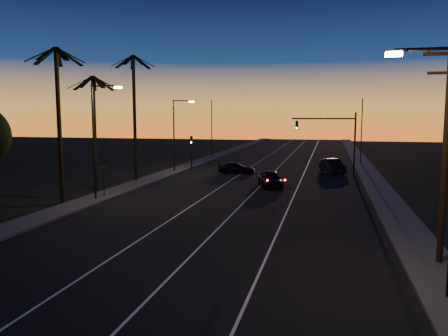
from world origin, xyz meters
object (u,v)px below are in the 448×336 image
(utility_pole, at_px, (446,146))
(cross_car, at_px, (236,168))
(signal_mast, at_px, (333,132))
(right_car, at_px, (332,166))
(lead_car, at_px, (270,179))

(utility_pole, height_order, cross_car, utility_pole)
(signal_mast, relative_size, right_car, 1.35)
(right_car, bearing_deg, utility_pole, -81.93)
(utility_pole, xyz_separation_m, signal_mast, (-4.46, 29.99, -0.53))
(lead_car, xyz_separation_m, cross_car, (-5.08, 8.71, -0.16))
(right_car, distance_m, cross_car, 11.14)
(signal_mast, distance_m, right_car, 4.16)
(signal_mast, xyz_separation_m, cross_car, (-10.74, -1.56, -4.15))
(utility_pole, relative_size, cross_car, 2.32)
(signal_mast, xyz_separation_m, lead_car, (-5.66, -10.27, -4.00))
(utility_pole, distance_m, cross_car, 32.58)
(lead_car, distance_m, right_car, 12.90)
(lead_car, distance_m, cross_car, 10.08)
(signal_mast, distance_m, lead_car, 12.39)
(right_car, bearing_deg, cross_car, -165.10)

